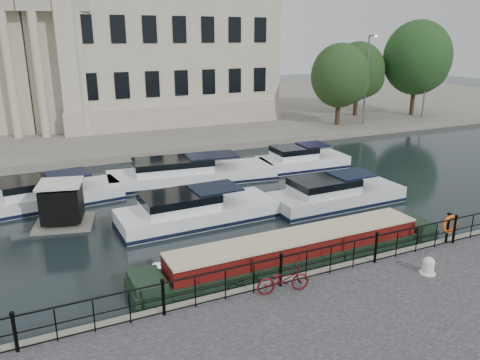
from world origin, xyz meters
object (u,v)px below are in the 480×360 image
object	(u,v)px
harbour_hut	(62,206)
bicycle	(283,279)
mooring_bollard	(428,266)
life_ring_post	(450,225)
narrowboat	(298,254)

from	to	relation	value
harbour_hut	bicycle	bearing A→B (deg)	-47.07
mooring_bollard	harbour_hut	distance (m)	15.94
life_ring_post	harbour_hut	bearing A→B (deg)	144.09
mooring_bollard	harbour_hut	bearing A→B (deg)	133.93
mooring_bollard	narrowboat	world-z (taller)	narrowboat
narrowboat	harbour_hut	xyz separation A→B (m)	(-7.95, 7.92, 0.59)
harbour_hut	narrowboat	bearing A→B (deg)	-31.18
harbour_hut	life_ring_post	bearing A→B (deg)	-22.20
life_ring_post	narrowboat	xyz separation A→B (m)	(-5.78, 2.03, -0.98)
bicycle	narrowboat	size ratio (longest dim) A/B	0.13
narrowboat	mooring_bollard	bearing A→B (deg)	-49.17
life_ring_post	bicycle	bearing A→B (deg)	-176.64
mooring_bollard	bicycle	bearing A→B (deg)	168.42
bicycle	harbour_hut	bearing A→B (deg)	38.97
mooring_bollard	life_ring_post	xyz separation A→B (m)	(2.67, 1.54, 0.50)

